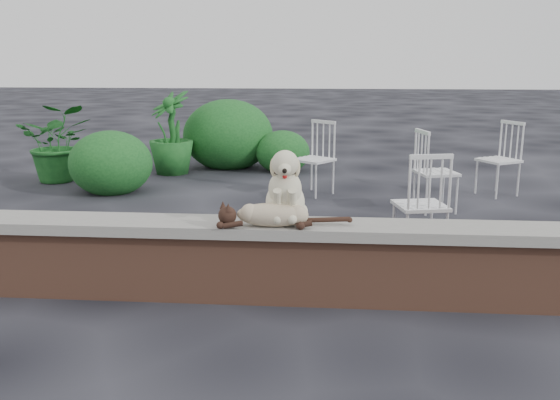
# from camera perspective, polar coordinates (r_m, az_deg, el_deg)

# --- Properties ---
(ground) EXTENTS (60.00, 60.00, 0.00)m
(ground) POSITION_cam_1_polar(r_m,az_deg,el_deg) (4.54, 4.62, -9.31)
(ground) COLOR black
(ground) RESTS_ON ground
(brick_wall) EXTENTS (6.00, 0.30, 0.50)m
(brick_wall) POSITION_cam_1_polar(r_m,az_deg,el_deg) (4.45, 4.68, -6.34)
(brick_wall) COLOR brown
(brick_wall) RESTS_ON ground
(capstone) EXTENTS (6.20, 0.40, 0.08)m
(capstone) POSITION_cam_1_polar(r_m,az_deg,el_deg) (4.36, 4.75, -2.74)
(capstone) COLOR slate
(capstone) RESTS_ON brick_wall
(dog) EXTENTS (0.38, 0.49, 0.54)m
(dog) POSITION_cam_1_polar(r_m,az_deg,el_deg) (4.35, 0.49, 1.48)
(dog) COLOR beige
(dog) RESTS_ON capstone
(cat) EXTENTS (1.13, 0.33, 0.19)m
(cat) POSITION_cam_1_polar(r_m,az_deg,el_deg) (4.25, -0.74, -1.25)
(cat) COLOR tan
(cat) RESTS_ON capstone
(chair_b) EXTENTS (0.78, 0.78, 0.94)m
(chair_b) POSITION_cam_1_polar(r_m,az_deg,el_deg) (7.82, 3.19, 3.92)
(chair_b) COLOR white
(chair_b) RESTS_ON ground
(chair_d) EXTENTS (0.77, 0.77, 0.94)m
(chair_d) POSITION_cam_1_polar(r_m,az_deg,el_deg) (8.25, 19.78, 3.64)
(chair_d) COLOR white
(chair_d) RESTS_ON ground
(chair_e) EXTENTS (0.68, 0.68, 0.94)m
(chair_e) POSITION_cam_1_polar(r_m,az_deg,el_deg) (7.16, 14.41, 2.64)
(chair_e) COLOR white
(chair_e) RESTS_ON ground
(chair_c) EXTENTS (0.67, 0.67, 0.94)m
(chair_c) POSITION_cam_1_polar(r_m,az_deg,el_deg) (5.54, 13.01, -0.32)
(chair_c) COLOR white
(chair_c) RESTS_ON ground
(potted_plant_a) EXTENTS (1.20, 1.11, 1.11)m
(potted_plant_a) POSITION_cam_1_polar(r_m,az_deg,el_deg) (9.19, -20.08, 5.06)
(potted_plant_a) COLOR #14481B
(potted_plant_a) RESTS_ON ground
(potted_plant_b) EXTENTS (0.98, 0.98, 1.24)m
(potted_plant_b) POSITION_cam_1_polar(r_m,az_deg,el_deg) (9.36, -10.17, 6.22)
(potted_plant_b) COLOR #14481B
(potted_plant_b) RESTS_ON ground
(shrubbery) EXTENTS (3.07, 3.18, 1.14)m
(shrubbery) POSITION_cam_1_polar(r_m,az_deg,el_deg) (9.33, -6.68, 5.26)
(shrubbery) COLOR #14481B
(shrubbery) RESTS_ON ground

